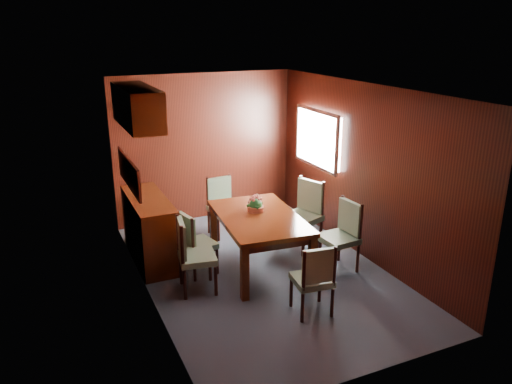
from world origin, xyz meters
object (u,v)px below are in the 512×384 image
sideboard (150,229)px  flower_centerpiece (256,203)px  chair_head (315,276)px  dining_table (259,223)px  chair_right_near (343,232)px  chair_left_near (191,252)px

sideboard → flower_centerpiece: bearing=-27.8°
chair_head → flower_centerpiece: (-0.05, 1.47, 0.38)m
dining_table → chair_head: (0.08, -1.30, -0.16)m
sideboard → dining_table: sideboard is taller
chair_right_near → flower_centerpiece: (-0.97, 0.64, 0.33)m
chair_left_near → chair_right_near: chair_right_near is taller
chair_left_near → chair_right_near: (2.00, -0.25, 0.00)m
chair_right_near → chair_head: 1.24m
chair_head → flower_centerpiece: 1.52m
chair_right_near → chair_head: bearing=127.4°
chair_head → chair_left_near: bearing=142.0°
chair_right_near → chair_left_near: bearing=78.1°
chair_left_near → chair_head: size_ratio=1.09×
chair_right_near → dining_table: bearing=59.9°
chair_left_near → dining_table: bearing=111.9°
chair_right_near → chair_head: size_ratio=1.10×
dining_table → flower_centerpiece: (0.03, 0.17, 0.22)m
chair_left_near → flower_centerpiece: 1.16m
chair_left_near → chair_head: chair_left_near is taller
dining_table → chair_left_near: size_ratio=1.78×
chair_head → flower_centerpiece: size_ratio=3.61×
chair_left_near → flower_centerpiece: flower_centerpiece is taller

